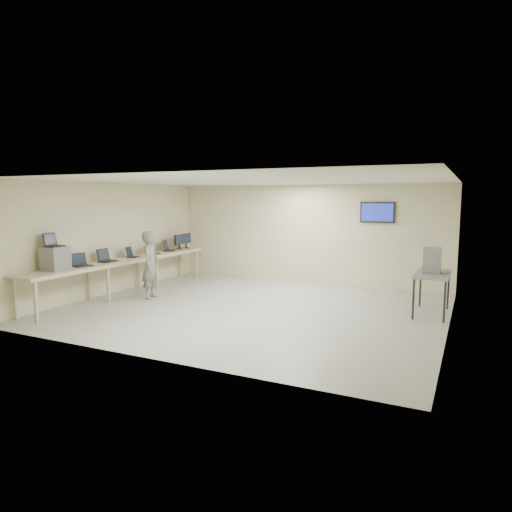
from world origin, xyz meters
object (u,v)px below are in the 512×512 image
at_px(soldier, 151,265).
at_px(workbench, 125,262).
at_px(equipment_box, 55,259).
at_px(side_table, 433,276).

bearing_deg(soldier, workbench, 66.14).
relative_size(workbench, soldier, 3.67).
relative_size(equipment_box, soldier, 0.31).
relative_size(workbench, side_table, 4.12).
distance_m(soldier, side_table, 6.42).
relative_size(soldier, side_table, 1.12).
relative_size(workbench, equipment_box, 11.88).
bearing_deg(side_table, soldier, -168.03).
bearing_deg(workbench, equipment_box, -91.76).
xyz_separation_m(workbench, equipment_box, (-0.06, -2.04, 0.33)).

